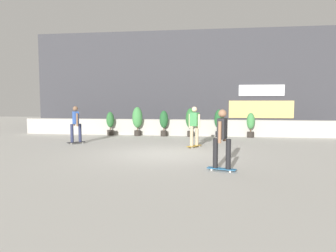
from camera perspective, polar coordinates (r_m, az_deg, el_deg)
The scene contains 12 objects.
ground_plane at distance 11.00m, azimuth -1.02°, elevation -5.32°, with size 48.00×48.00×0.00m, color #B2AFA8.
planter_wall at distance 16.85m, azimuth 1.99°, elevation -0.28°, with size 18.00×0.40×0.90m, color #B2ADA3.
building_backdrop at distance 20.82m, azimuth 3.10°, elevation 8.38°, with size 20.00×2.08×6.50m.
potted_plant_0 at distance 17.18m, azimuth -10.89°, elevation 0.71°, with size 0.43×0.43×1.32m.
potted_plant_1 at distance 16.74m, azimuth -5.82°, elevation 1.34°, with size 0.56×0.56×1.60m.
potted_plant_2 at distance 16.47m, azimuth -0.79°, elevation 0.85°, with size 0.47×0.47×1.41m.
potted_plant_3 at distance 16.32m, azimuth 4.31°, elevation 1.15°, with size 0.54×0.54×1.55m.
potted_plant_4 at distance 16.31m, azimuth 9.64°, elevation 0.93°, with size 0.50×0.50×1.48m.
potted_plant_5 at distance 16.46m, azimuth 15.40°, elevation 0.42°, with size 0.42×0.42×1.31m.
skater_foreground at distance 12.47m, azimuth 5.02°, elevation 0.22°, with size 0.62×0.77×1.70m.
skater_far_right at distance 8.33m, azimuth 10.21°, elevation -2.08°, with size 0.82×0.54×1.70m.
skater_by_wall_left at distance 14.16m, azimuth -17.08°, elevation 0.56°, with size 0.74×0.67×1.70m.
Camera 1 is at (1.60, -10.71, 1.92)m, focal length 32.16 mm.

